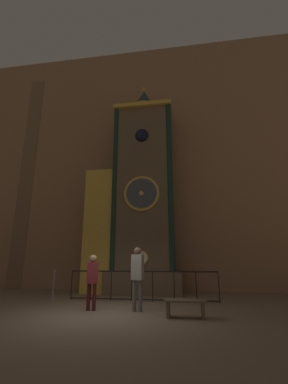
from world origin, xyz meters
The scene contains 8 objects.
ground_plane centered at (0.00, 0.00, 0.00)m, with size 28.00×28.00×0.00m, color #75604C.
cathedral_back_wall centered at (-0.09, 5.80, 7.02)m, with size 24.00×0.32×14.06m.
clock_tower centered at (0.09, 4.60, 4.36)m, with size 4.49×1.79×10.59m.
railing_fence centered at (0.74, 2.52, 0.59)m, with size 5.52×0.05×1.06m.
visitor_near centered at (-0.46, 0.50, 0.97)m, with size 0.39×0.32×1.59m.
visitor_far centered at (0.91, 0.59, 1.10)m, with size 0.38×0.29×1.82m.
stanchion_post centered at (-2.80, 2.65, 0.35)m, with size 0.28×0.28×1.08m.
visitor_bench centered at (2.30, -0.08, 0.30)m, with size 1.10×0.40×0.44m.
Camera 1 is at (2.33, -7.35, 1.43)m, focal length 24.00 mm.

